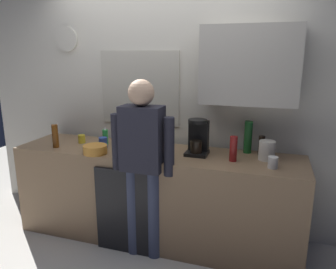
{
  "coord_description": "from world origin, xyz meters",
  "views": [
    {
      "loc": [
        1.03,
        -2.44,
        1.8
      ],
      "look_at": [
        0.15,
        0.25,
        1.09
      ],
      "focal_mm": 34.54,
      "sensor_mm": 36.0,
      "label": 1
    }
  ],
  "objects": [
    {
      "name": "cup_blue_mug",
      "position": [
        -0.54,
        0.28,
        0.95
      ],
      "size": [
        0.08,
        0.08,
        0.1
      ],
      "primitive_type": "cylinder",
      "color": "#3351B2",
      "rests_on": "kitchen_counter"
    },
    {
      "name": "bottle_green_wine",
      "position": [
        0.83,
        0.54,
        1.05
      ],
      "size": [
        0.07,
        0.07,
        0.3
      ],
      "primitive_type": "cylinder",
      "color": "#195923",
      "rests_on": "kitchen_counter"
    },
    {
      "name": "coffee_maker",
      "position": [
        0.4,
        0.36,
        1.05
      ],
      "size": [
        0.2,
        0.2,
        0.33
      ],
      "color": "black",
      "rests_on": "kitchen_counter"
    },
    {
      "name": "back_wall_assembly",
      "position": [
        0.1,
        0.7,
        1.36
      ],
      "size": [
        4.34,
        0.42,
        2.6
      ],
      "color": "silver",
      "rests_on": "ground_plane"
    },
    {
      "name": "mixing_bowl",
      "position": [
        -0.5,
        0.07,
        0.94
      ],
      "size": [
        0.22,
        0.22,
        0.08
      ],
      "primitive_type": "cylinder",
      "color": "orange",
      "rests_on": "kitchen_counter"
    },
    {
      "name": "kitchen_counter",
      "position": [
        0.0,
        0.3,
        0.45
      ],
      "size": [
        2.74,
        0.64,
        0.9
      ],
      "primitive_type": "cube",
      "color": "#937251",
      "rests_on": "ground_plane"
    },
    {
      "name": "cup_white_mug",
      "position": [
        1.07,
        0.17,
        0.95
      ],
      "size": [
        0.08,
        0.08,
        0.09
      ],
      "primitive_type": "cylinder",
      "color": "white",
      "rests_on": "kitchen_counter"
    },
    {
      "name": "bottle_amber_beer",
      "position": [
        -0.98,
        0.13,
        1.01
      ],
      "size": [
        0.06,
        0.06,
        0.23
      ],
      "primitive_type": "cylinder",
      "color": "brown",
      "rests_on": "kitchen_counter"
    },
    {
      "name": "dish_soap",
      "position": [
        -0.57,
        0.38,
        0.98
      ],
      "size": [
        0.06,
        0.06,
        0.18
      ],
      "color": "green",
      "rests_on": "kitchen_counter"
    },
    {
      "name": "potted_plant",
      "position": [
        -0.3,
        0.36,
        1.03
      ],
      "size": [
        0.15,
        0.15,
        0.23
      ],
      "color": "#9E5638",
      "rests_on": "kitchen_counter"
    },
    {
      "name": "person_at_sink",
      "position": [
        0.0,
        0.0,
        0.95
      ],
      "size": [
        0.57,
        0.22,
        1.6
      ],
      "rotation": [
        0.0,
        0.0,
        -0.12
      ],
      "color": "#3F4766",
      "rests_on": "ground_plane"
    },
    {
      "name": "cup_yellow_cup",
      "position": [
        -0.83,
        0.35,
        0.94
      ],
      "size": [
        0.07,
        0.07,
        0.08
      ],
      "primitive_type": "cylinder",
      "color": "yellow",
      "rests_on": "kitchen_counter"
    },
    {
      "name": "ground_plane",
      "position": [
        0.0,
        0.0,
        0.0
      ],
      "size": [
        8.0,
        8.0,
        0.0
      ],
      "primitive_type": "plane",
      "color": "silver"
    },
    {
      "name": "dishwasher_panel",
      "position": [
        -0.18,
        -0.03,
        0.4
      ],
      "size": [
        0.56,
        0.02,
        0.81
      ],
      "primitive_type": "cube",
      "color": "black",
      "rests_on": "ground_plane"
    },
    {
      "name": "storage_canister",
      "position": [
        1.01,
        0.37,
        0.98
      ],
      "size": [
        0.14,
        0.14,
        0.17
      ],
      "primitive_type": "cylinder",
      "color": "silver",
      "rests_on": "kitchen_counter"
    },
    {
      "name": "bottle_clear_soda",
      "position": [
        -0.1,
        0.29,
        1.04
      ],
      "size": [
        0.09,
        0.09,
        0.28
      ],
      "primitive_type": "cylinder",
      "color": "#2D8C33",
      "rests_on": "kitchen_counter"
    },
    {
      "name": "bottle_dark_sauce",
      "position": [
        0.96,
        0.5,
        0.99
      ],
      "size": [
        0.06,
        0.06,
        0.18
      ],
      "primitive_type": "cylinder",
      "color": "black",
      "rests_on": "kitchen_counter"
    },
    {
      "name": "bottle_red_vinegar",
      "position": [
        0.74,
        0.25,
        1.01
      ],
      "size": [
        0.06,
        0.06,
        0.22
      ],
      "primitive_type": "cylinder",
      "color": "maroon",
      "rests_on": "kitchen_counter"
    }
  ]
}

